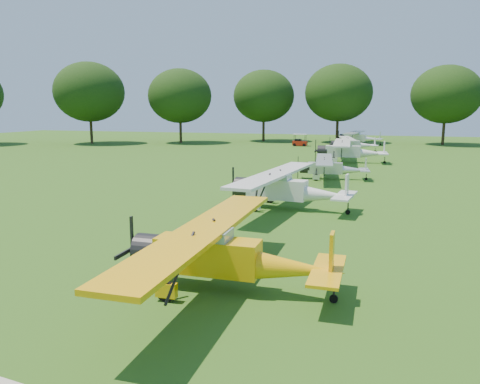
# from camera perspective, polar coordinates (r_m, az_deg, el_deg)

# --- Properties ---
(ground) EXTENTS (160.00, 160.00, 0.00)m
(ground) POSITION_cam_1_polar(r_m,az_deg,el_deg) (24.49, 4.87, -3.22)
(ground) COLOR #2E5114
(ground) RESTS_ON ground
(tree_belt) EXTENTS (137.36, 130.27, 14.52)m
(tree_belt) POSITION_cam_1_polar(r_m,az_deg,el_deg) (23.65, 14.08, 15.64)
(tree_belt) COLOR black
(tree_belt) RESTS_ON ground
(aircraft_2) EXTENTS (6.94, 11.01, 2.18)m
(aircraft_2) POSITION_cam_1_polar(r_m,az_deg,el_deg) (14.65, -2.06, -7.25)
(aircraft_2) COLOR #EFAB0A
(aircraft_2) RESTS_ON ground
(aircraft_3) EXTENTS (7.18, 11.42, 2.24)m
(aircraft_3) POSITION_cam_1_polar(r_m,az_deg,el_deg) (26.52, 5.60, 0.69)
(aircraft_3) COLOR silver
(aircraft_3) RESTS_ON ground
(aircraft_4) EXTENTS (5.76, 9.16, 1.80)m
(aircraft_4) POSITION_cam_1_polar(r_m,az_deg,el_deg) (38.40, 10.98, 3.10)
(aircraft_4) COLOR silver
(aircraft_4) RESTS_ON ground
(aircraft_5) EXTENTS (7.53, 12.00, 2.36)m
(aircraft_5) POSITION_cam_1_polar(r_m,az_deg,el_deg) (50.63, 13.08, 5.07)
(aircraft_5) COLOR silver
(aircraft_5) RESTS_ON ground
(aircraft_6) EXTENTS (6.29, 9.95, 1.95)m
(aircraft_6) POSITION_cam_1_polar(r_m,az_deg,el_deg) (63.58, 13.45, 5.83)
(aircraft_6) COLOR silver
(aircraft_6) RESTS_ON ground
(aircraft_7) EXTENTS (6.91, 10.98, 2.16)m
(aircraft_7) POSITION_cam_1_polar(r_m,az_deg,el_deg) (76.14, 14.23, 6.56)
(aircraft_7) COLOR silver
(aircraft_7) RESTS_ON ground
(golf_cart) EXTENTS (2.16, 1.38, 1.81)m
(golf_cart) POSITION_cam_1_polar(r_m,az_deg,el_deg) (71.94, 7.28, 6.07)
(golf_cart) COLOR #B31E0C
(golf_cart) RESTS_ON ground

